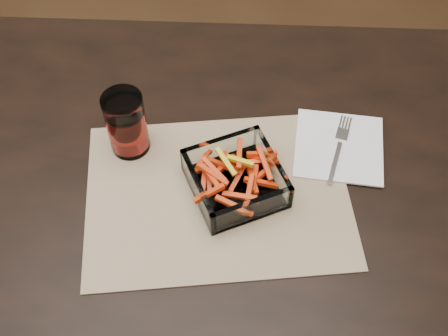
# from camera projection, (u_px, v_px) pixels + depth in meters

# --- Properties ---
(dining_table) EXTENTS (1.60, 0.90, 0.75)m
(dining_table) POSITION_uv_depth(u_px,v_px,m) (159.00, 220.00, 1.04)
(dining_table) COLOR black
(dining_table) RESTS_ON ground
(placemat) EXTENTS (0.49, 0.39, 0.00)m
(placemat) POSITION_uv_depth(u_px,v_px,m) (218.00, 194.00, 0.97)
(placemat) COLOR tan
(placemat) RESTS_ON dining_table
(glass_bowl) EXTENTS (0.19, 0.19, 0.06)m
(glass_bowl) POSITION_uv_depth(u_px,v_px,m) (236.00, 180.00, 0.95)
(glass_bowl) COLOR white
(glass_bowl) RESTS_ON placemat
(tumbler) EXTENTS (0.07, 0.07, 0.12)m
(tumbler) POSITION_uv_depth(u_px,v_px,m) (127.00, 125.00, 0.98)
(tumbler) COLOR white
(tumbler) RESTS_ON placemat
(napkin) EXTENTS (0.17, 0.17, 0.00)m
(napkin) POSITION_uv_depth(u_px,v_px,m) (339.00, 147.00, 1.02)
(napkin) COLOR white
(napkin) RESTS_ON placemat
(fork) EXTENTS (0.06, 0.16, 0.00)m
(fork) POSITION_uv_depth(u_px,v_px,m) (339.00, 146.00, 1.02)
(fork) COLOR silver
(fork) RESTS_ON napkin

